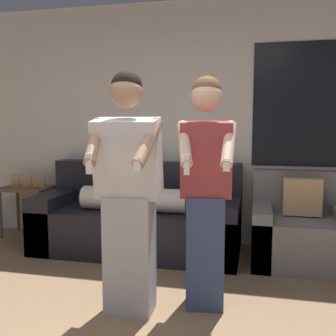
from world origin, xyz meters
The scene contains 6 objects.
wall_back centered at (0.02, 2.74, 1.35)m, with size 6.58×0.07×2.70m.
couch centered at (-0.46, 2.26, 0.33)m, with size 2.13×0.90×0.92m.
armchair centered at (1.20, 2.26, 0.31)m, with size 0.93×0.82×0.87m.
side_table centered at (-1.92, 2.47, 0.52)m, with size 0.58×0.42×0.75m.
person_left centered at (-0.10, 0.90, 0.87)m, with size 0.51×0.50×1.71m.
person_right centered at (0.41, 1.11, 0.88)m, with size 0.43×0.50×1.69m.
Camera 1 is at (0.77, -1.67, 1.36)m, focal length 42.00 mm.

